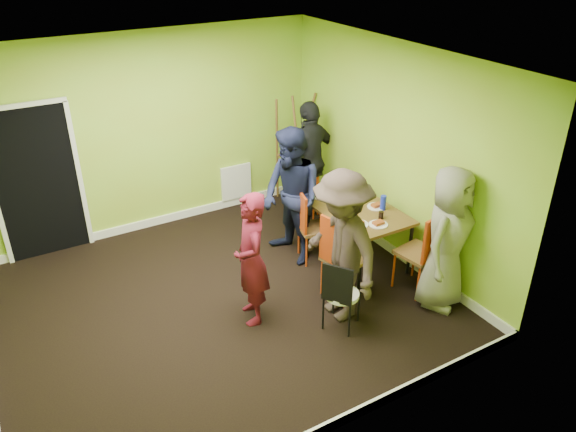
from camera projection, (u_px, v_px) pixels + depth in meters
name	position (u px, v px, depth m)	size (l,w,h in m)	color
ground	(220.00, 302.00, 6.68)	(5.00, 5.00, 0.00)	black
room_walls	(211.00, 229.00, 6.24)	(5.04, 4.54, 2.82)	#9BB32E
dining_table	(354.00, 211.00, 7.25)	(0.90, 1.50, 0.75)	black
chair_left_far	(309.00, 222.00, 7.27)	(0.50, 0.49, 0.98)	#CE4213
chair_left_near	(341.00, 254.00, 6.48)	(0.53, 0.53, 1.09)	#CE4213
chair_back_end	(309.00, 172.00, 8.21)	(0.47, 0.55, 1.07)	#CE4213
chair_front_end	(425.00, 248.00, 6.60)	(0.51, 0.51, 1.08)	#CE4213
chair_bentwood	(340.00, 292.00, 6.04)	(0.47, 0.47, 0.87)	black
easel	(292.00, 150.00, 8.67)	(0.70, 0.66, 1.76)	brown
plate_near_left	(323.00, 197.00, 7.49)	(0.25, 0.25, 0.01)	white
plate_near_right	(358.00, 224.00, 6.81)	(0.25, 0.25, 0.01)	white
plate_far_back	(330.00, 190.00, 7.66)	(0.24, 0.24, 0.01)	white
plate_far_front	(378.00, 225.00, 6.80)	(0.23, 0.23, 0.01)	white
plate_wall_back	(356.00, 197.00, 7.48)	(0.23, 0.23, 0.01)	white
plate_wall_front	(376.00, 207.00, 7.23)	(0.24, 0.24, 0.01)	white
thermos	(349.00, 200.00, 7.17)	(0.07, 0.07, 0.22)	white
blue_bottle	(383.00, 203.00, 7.12)	(0.07, 0.07, 0.19)	#182AB7
orange_bottle	(341.00, 198.00, 7.39)	(0.04, 0.04, 0.07)	#CE4213
glass_mid	(335.00, 201.00, 7.28)	(0.06, 0.06, 0.11)	black
glass_back	(339.00, 191.00, 7.55)	(0.07, 0.07, 0.09)	black
glass_front	(381.00, 215.00, 6.93)	(0.06, 0.06, 0.10)	black
cup_a	(350.00, 213.00, 6.98)	(0.11, 0.11, 0.09)	white
cup_b	(360.00, 199.00, 7.35)	(0.09, 0.09, 0.09)	white
person_standing	(251.00, 259.00, 6.07)	(0.57, 0.37, 1.55)	#5A0F1F
person_left_far	(292.00, 197.00, 7.14)	(0.88, 0.68, 1.80)	#141833
person_left_near	(341.00, 247.00, 6.08)	(1.15, 0.66, 1.78)	#332722
person_back_end	(310.00, 160.00, 8.26)	(1.04, 0.43, 1.78)	black
person_front_end	(447.00, 238.00, 6.30)	(0.84, 0.55, 1.72)	gray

